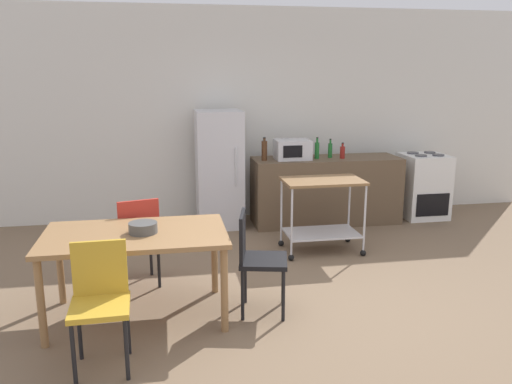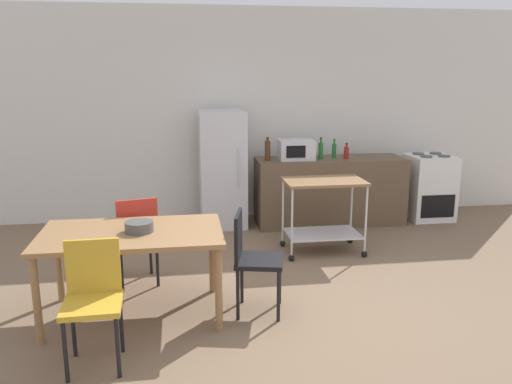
{
  "view_description": "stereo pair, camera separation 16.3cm",
  "coord_description": "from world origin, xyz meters",
  "px_view_note": "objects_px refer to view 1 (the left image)",
  "views": [
    {
      "loc": [
        -1.28,
        -4.07,
        2.06
      ],
      "look_at": [
        -0.33,
        1.2,
        0.8
      ],
      "focal_mm": 36.55,
      "sensor_mm": 36.0,
      "label": 1
    },
    {
      "loc": [
        -1.12,
        -4.1,
        2.06
      ],
      "look_at": [
        -0.33,
        1.2,
        0.8
      ],
      "focal_mm": 36.55,
      "sensor_mm": 36.0,
      "label": 2
    }
  ],
  "objects_px": {
    "kitchen_cart": "(322,203)",
    "bottle_vinegar": "(342,152)",
    "chair_black": "(256,255)",
    "fruit_bowl": "(143,228)",
    "bottle_sparkling_water": "(330,150)",
    "stove_oven": "(423,186)",
    "refrigerator": "(219,169)",
    "chair_red": "(137,235)",
    "chair_mustard": "(100,297)",
    "microwave": "(293,150)",
    "bottle_sesame_oil": "(317,150)",
    "bottle_soy_sauce": "(264,150)",
    "dining_table": "(135,242)"
  },
  "relations": [
    {
      "from": "microwave",
      "to": "bottle_vinegar",
      "type": "distance_m",
      "value": 0.68
    },
    {
      "from": "dining_table",
      "to": "kitchen_cart",
      "type": "bearing_deg",
      "value": 33.09
    },
    {
      "from": "dining_table",
      "to": "microwave",
      "type": "distance_m",
      "value": 3.14
    },
    {
      "from": "bottle_sparkling_water",
      "to": "stove_oven",
      "type": "bearing_deg",
      "value": -0.01
    },
    {
      "from": "chair_mustard",
      "to": "stove_oven",
      "type": "distance_m",
      "value": 5.2
    },
    {
      "from": "bottle_soy_sauce",
      "to": "fruit_bowl",
      "type": "relative_size",
      "value": 1.29
    },
    {
      "from": "refrigerator",
      "to": "chair_red",
      "type": "bearing_deg",
      "value": -117.77
    },
    {
      "from": "stove_oven",
      "to": "bottle_vinegar",
      "type": "distance_m",
      "value": 1.37
    },
    {
      "from": "dining_table",
      "to": "stove_oven",
      "type": "xyz_separation_m",
      "value": [
        3.88,
        2.48,
        -0.22
      ]
    },
    {
      "from": "bottle_vinegar",
      "to": "bottle_sesame_oil",
      "type": "bearing_deg",
      "value": 171.89
    },
    {
      "from": "dining_table",
      "to": "microwave",
      "type": "bearing_deg",
      "value": 51.34
    },
    {
      "from": "chair_mustard",
      "to": "bottle_vinegar",
      "type": "xyz_separation_m",
      "value": [
        2.84,
        3.1,
        0.47
      ]
    },
    {
      "from": "chair_mustard",
      "to": "bottle_vinegar",
      "type": "distance_m",
      "value": 4.23
    },
    {
      "from": "refrigerator",
      "to": "kitchen_cart",
      "type": "height_order",
      "value": "refrigerator"
    },
    {
      "from": "chair_black",
      "to": "fruit_bowl",
      "type": "relative_size",
      "value": 3.78
    },
    {
      "from": "bottle_sparkling_water",
      "to": "kitchen_cart",
      "type": "bearing_deg",
      "value": -111.65
    },
    {
      "from": "bottle_soy_sauce",
      "to": "fruit_bowl",
      "type": "height_order",
      "value": "bottle_soy_sauce"
    },
    {
      "from": "kitchen_cart",
      "to": "bottle_vinegar",
      "type": "relative_size",
      "value": 4.28
    },
    {
      "from": "bottle_sesame_oil",
      "to": "stove_oven",
      "type": "bearing_deg",
      "value": 1.53
    },
    {
      "from": "bottle_sesame_oil",
      "to": "refrigerator",
      "type": "bearing_deg",
      "value": 174.56
    },
    {
      "from": "stove_oven",
      "to": "kitchen_cart",
      "type": "xyz_separation_m",
      "value": [
        -1.86,
        -1.16,
        0.12
      ]
    },
    {
      "from": "bottle_vinegar",
      "to": "fruit_bowl",
      "type": "distance_m",
      "value": 3.52
    },
    {
      "from": "chair_black",
      "to": "chair_mustard",
      "type": "height_order",
      "value": "same"
    },
    {
      "from": "chair_red",
      "to": "bottle_vinegar",
      "type": "relative_size",
      "value": 4.18
    },
    {
      "from": "chair_red",
      "to": "kitchen_cart",
      "type": "relative_size",
      "value": 0.98
    },
    {
      "from": "stove_oven",
      "to": "bottle_sparkling_water",
      "type": "height_order",
      "value": "bottle_sparkling_water"
    },
    {
      "from": "kitchen_cart",
      "to": "bottle_sparkling_water",
      "type": "bearing_deg",
      "value": 68.35
    },
    {
      "from": "chair_red",
      "to": "fruit_bowl",
      "type": "xyz_separation_m",
      "value": [
        0.09,
        -0.67,
        0.28
      ]
    },
    {
      "from": "kitchen_cart",
      "to": "chair_black",
      "type": "bearing_deg",
      "value": -126.14
    },
    {
      "from": "chair_mustard",
      "to": "bottle_sesame_oil",
      "type": "relative_size",
      "value": 3.1
    },
    {
      "from": "stove_oven",
      "to": "chair_red",
      "type": "bearing_deg",
      "value": -154.97
    },
    {
      "from": "microwave",
      "to": "bottle_sparkling_water",
      "type": "height_order",
      "value": "microwave"
    },
    {
      "from": "kitchen_cart",
      "to": "bottle_soy_sauce",
      "type": "distance_m",
      "value": 1.27
    },
    {
      "from": "microwave",
      "to": "bottle_vinegar",
      "type": "bearing_deg",
      "value": -4.29
    },
    {
      "from": "dining_table",
      "to": "chair_black",
      "type": "bearing_deg",
      "value": -4.75
    },
    {
      "from": "refrigerator",
      "to": "kitchen_cart",
      "type": "bearing_deg",
      "value": -49.95
    },
    {
      "from": "chair_mustard",
      "to": "microwave",
      "type": "xyz_separation_m",
      "value": [
        2.17,
        3.15,
        0.51
      ]
    },
    {
      "from": "chair_mustard",
      "to": "stove_oven",
      "type": "relative_size",
      "value": 0.97
    },
    {
      "from": "bottle_soy_sauce",
      "to": "microwave",
      "type": "relative_size",
      "value": 0.66
    },
    {
      "from": "stove_oven",
      "to": "fruit_bowl",
      "type": "relative_size",
      "value": 3.91
    },
    {
      "from": "chair_mustard",
      "to": "stove_oven",
      "type": "bearing_deg",
      "value": 36.16
    },
    {
      "from": "microwave",
      "to": "bottle_sesame_oil",
      "type": "distance_m",
      "value": 0.34
    },
    {
      "from": "chair_black",
      "to": "fruit_bowl",
      "type": "height_order",
      "value": "chair_black"
    },
    {
      "from": "chair_red",
      "to": "kitchen_cart",
      "type": "height_order",
      "value": "chair_red"
    },
    {
      "from": "bottle_soy_sauce",
      "to": "microwave",
      "type": "xyz_separation_m",
      "value": [
        0.39,
        0.02,
        -0.0
      ]
    },
    {
      "from": "stove_oven",
      "to": "kitchen_cart",
      "type": "distance_m",
      "value": 2.19
    },
    {
      "from": "chair_red",
      "to": "bottle_vinegar",
      "type": "height_order",
      "value": "bottle_vinegar"
    },
    {
      "from": "dining_table",
      "to": "stove_oven",
      "type": "bearing_deg",
      "value": 32.53
    },
    {
      "from": "stove_oven",
      "to": "microwave",
      "type": "height_order",
      "value": "microwave"
    },
    {
      "from": "chair_black",
      "to": "kitchen_cart",
      "type": "bearing_deg",
      "value": -23.38
    }
  ]
}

